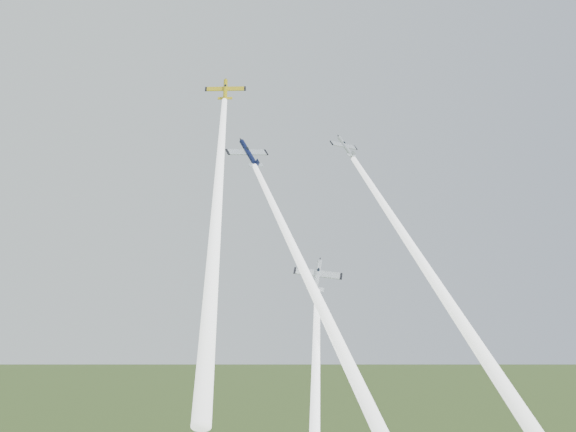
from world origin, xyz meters
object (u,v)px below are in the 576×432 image
at_px(plane_navy, 249,154).
at_px(plane_silver_right, 345,146).
at_px(plane_yellow, 225,90).
at_px(plane_silver_low, 318,275).

relative_size(plane_navy, plane_silver_right, 1.30).
xyz_separation_m(plane_yellow, plane_silver_low, (12.54, -13.10, -33.95)).
distance_m(plane_yellow, plane_silver_right, 24.36).
height_order(plane_navy, plane_silver_right, plane_silver_right).
height_order(plane_yellow, plane_silver_low, plane_yellow).
distance_m(plane_silver_right, plane_silver_low, 27.96).
relative_size(plane_silver_right, plane_silver_low, 0.83).
distance_m(plane_yellow, plane_navy, 12.29).
bearing_deg(plane_silver_low, plane_silver_right, 68.99).
relative_size(plane_yellow, plane_silver_right, 1.11).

